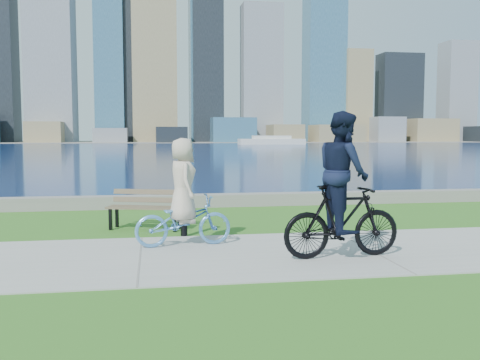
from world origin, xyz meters
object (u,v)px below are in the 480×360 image
object	(u,v)px
park_bench	(146,205)
cyclist_woman	(183,206)
bollard_lamp	(184,203)
cyclist_man	(342,197)

from	to	relation	value
park_bench	cyclist_woman	distance (m)	2.14
bollard_lamp	cyclist_man	distance (m)	3.41
cyclist_woman	cyclist_man	distance (m)	2.89
park_bench	cyclist_man	xyz separation A→B (m)	(3.22, -3.38, 0.51)
bollard_lamp	cyclist_woman	xyz separation A→B (m)	(-0.07, -0.96, 0.06)
bollard_lamp	park_bench	bearing A→B (deg)	125.57
park_bench	bollard_lamp	distance (m)	1.31
cyclist_woman	bollard_lamp	bearing A→B (deg)	-11.08
bollard_lamp	cyclist_woman	distance (m)	0.97
park_bench	bollard_lamp	world-z (taller)	bollard_lamp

